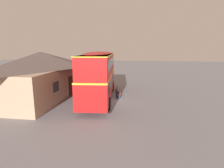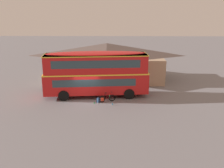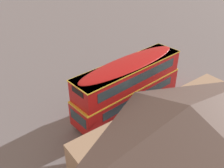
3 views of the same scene
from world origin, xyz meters
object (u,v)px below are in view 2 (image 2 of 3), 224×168
Objects in this scene: water_bottle_green_metal at (94,103)px; water_bottle_blue_sports at (112,104)px; backpack_on_ground at (98,100)px; touring_bicycle at (106,98)px; double_decker_bus at (96,72)px.

water_bottle_blue_sports is at bearing -8.56° from water_bottle_green_metal.
backpack_on_ground is 2.51× the size of water_bottle_green_metal.
touring_bicycle is 8.24× the size of water_bottle_green_metal.
touring_bicycle reaches higher than water_bottle_green_metal.
double_decker_bus reaches higher than backpack_on_ground.
backpack_on_ground reaches higher than water_bottle_green_metal.
water_bottle_blue_sports is at bearing -56.13° from double_decker_bus.
backpack_on_ground is 2.25× the size of water_bottle_blue_sports.
water_bottle_green_metal is at bearing 171.44° from water_bottle_blue_sports.
touring_bicycle is at bearing 126.32° from water_bottle_blue_sports.
backpack_on_ground is at bearing -169.46° from touring_bicycle.
water_bottle_green_metal is 1.81m from water_bottle_blue_sports.
double_decker_bus reaches higher than water_bottle_green_metal.
water_bottle_blue_sports is (1.41, -0.69, -0.16)m from backpack_on_ground.
touring_bicycle is (1.13, -1.76, -2.27)m from double_decker_bus.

